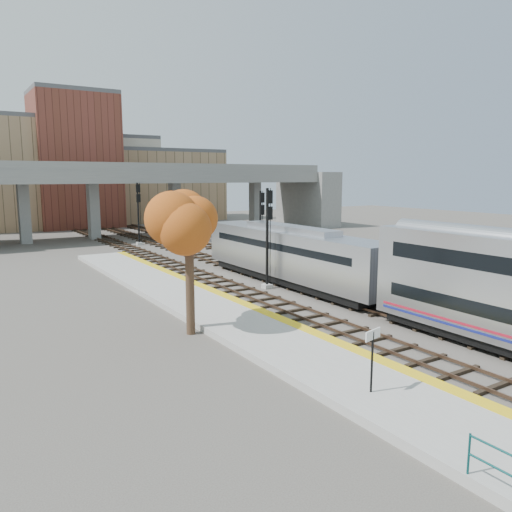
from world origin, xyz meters
TOP-DOWN VIEW (x-y plane):
  - ground at (0.00, 0.00)m, footprint 160.00×160.00m
  - platform at (-7.25, 0.00)m, footprint 4.50×60.00m
  - yellow_strip at (-5.35, 0.00)m, footprint 0.70×60.00m
  - tracks at (0.93, 12.50)m, footprint 10.70×95.00m
  - overpass at (4.92, 45.00)m, footprint 54.00×12.00m
  - buildings_far at (1.26, 66.57)m, footprint 43.00×21.00m
  - parking_lot at (14.00, 28.00)m, footprint 14.00×18.00m
  - locomotive at (1.00, 9.98)m, footprint 3.02×19.05m
  - signal_mast_near at (-1.10, 9.74)m, footprint 0.60×0.64m
  - signal_mast_mid at (3.00, 17.00)m, footprint 0.60×0.64m
  - signal_mast_far at (-1.10, 36.54)m, footprint 0.60×0.64m
  - station_sign at (-7.94, -7.14)m, footprint 0.89×0.26m
  - tree at (-10.06, 3.24)m, footprint 3.60×3.60m
  - car_a at (12.93, 23.91)m, footprint 2.32×3.44m
  - car_b at (12.36, 28.99)m, footprint 2.61×3.99m
  - car_c at (16.17, 31.30)m, footprint 2.33×4.23m

SIDE VIEW (x-z plane):
  - ground at x=0.00m, z-range 0.00..0.00m
  - parking_lot at x=14.00m, z-range 0.00..0.04m
  - tracks at x=0.93m, z-range -0.05..0.20m
  - platform at x=-7.25m, z-range 0.00..0.35m
  - yellow_strip at x=-5.35m, z-range 0.35..0.36m
  - car_a at x=12.93m, z-range 0.04..1.13m
  - car_c at x=16.17m, z-range 0.04..1.20m
  - car_b at x=12.36m, z-range 0.04..1.28m
  - station_sign at x=-7.94m, z-range 0.84..3.12m
  - locomotive at x=1.00m, z-range 0.23..4.33m
  - signal_mast_mid at x=3.00m, z-range -0.11..6.52m
  - signal_mast_near at x=-1.10m, z-range -0.02..7.04m
  - signal_mast_far at x=-1.10m, z-range -0.01..7.12m
  - tree at x=-10.06m, z-range 1.88..9.66m
  - overpass at x=4.92m, z-range 1.06..10.56m
  - buildings_far at x=1.26m, z-range -2.42..18.18m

